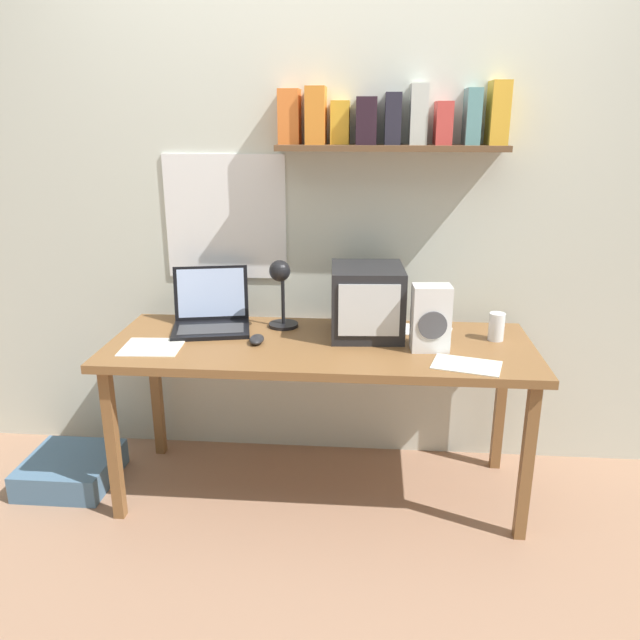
{
  "coord_description": "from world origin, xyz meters",
  "views": [
    {
      "loc": [
        0.2,
        -2.45,
        1.61
      ],
      "look_at": [
        0.0,
        0.0,
        0.81
      ],
      "focal_mm": 35.0,
      "sensor_mm": 36.0,
      "label": 1
    }
  ],
  "objects_px": {
    "corner_desk": "(320,356)",
    "open_notebook": "(426,331)",
    "crt_monitor": "(367,301)",
    "loose_paper_near_laptop": "(152,347)",
    "floor_cushion": "(71,470)",
    "juice_glass": "(496,328)",
    "computer_mouse": "(257,339)",
    "desk_lamp": "(281,286)",
    "laptop": "(211,313)",
    "space_heater": "(431,318)",
    "loose_paper_near_monitor": "(467,365)"
  },
  "relations": [
    {
      "from": "corner_desk",
      "to": "open_notebook",
      "type": "bearing_deg",
      "value": 21.61
    },
    {
      "from": "crt_monitor",
      "to": "open_notebook",
      "type": "xyz_separation_m",
      "value": [
        0.26,
        0.06,
        -0.15
      ]
    },
    {
      "from": "crt_monitor",
      "to": "corner_desk",
      "type": "bearing_deg",
      "value": -151.23
    },
    {
      "from": "loose_paper_near_laptop",
      "to": "floor_cushion",
      "type": "bearing_deg",
      "value": 169.77
    },
    {
      "from": "open_notebook",
      "to": "corner_desk",
      "type": "bearing_deg",
      "value": -158.39
    },
    {
      "from": "juice_glass",
      "to": "computer_mouse",
      "type": "height_order",
      "value": "juice_glass"
    },
    {
      "from": "desk_lamp",
      "to": "open_notebook",
      "type": "xyz_separation_m",
      "value": [
        0.64,
        0.02,
        -0.2
      ]
    },
    {
      "from": "computer_mouse",
      "to": "floor_cushion",
      "type": "height_order",
      "value": "computer_mouse"
    },
    {
      "from": "desk_lamp",
      "to": "open_notebook",
      "type": "bearing_deg",
      "value": 5.4
    },
    {
      "from": "laptop",
      "to": "floor_cushion",
      "type": "xyz_separation_m",
      "value": [
        -0.65,
        -0.19,
        -0.71
      ]
    },
    {
      "from": "corner_desk",
      "to": "juice_glass",
      "type": "height_order",
      "value": "juice_glass"
    },
    {
      "from": "floor_cushion",
      "to": "loose_paper_near_laptop",
      "type": "bearing_deg",
      "value": -10.23
    },
    {
      "from": "loose_paper_near_laptop",
      "to": "corner_desk",
      "type": "bearing_deg",
      "value": 9.61
    },
    {
      "from": "desk_lamp",
      "to": "loose_paper_near_laptop",
      "type": "relative_size",
      "value": 1.27
    },
    {
      "from": "desk_lamp",
      "to": "space_heater",
      "type": "distance_m",
      "value": 0.67
    },
    {
      "from": "juice_glass",
      "to": "loose_paper_near_monitor",
      "type": "distance_m",
      "value": 0.35
    },
    {
      "from": "desk_lamp",
      "to": "loose_paper_near_laptop",
      "type": "distance_m",
      "value": 0.6
    },
    {
      "from": "computer_mouse",
      "to": "space_heater",
      "type": "bearing_deg",
      "value": -1.55
    },
    {
      "from": "crt_monitor",
      "to": "juice_glass",
      "type": "height_order",
      "value": "crt_monitor"
    },
    {
      "from": "computer_mouse",
      "to": "floor_cushion",
      "type": "distance_m",
      "value": 1.11
    },
    {
      "from": "corner_desk",
      "to": "floor_cushion",
      "type": "height_order",
      "value": "corner_desk"
    },
    {
      "from": "juice_glass",
      "to": "floor_cushion",
      "type": "bearing_deg",
      "value": -176.16
    },
    {
      "from": "loose_paper_near_laptop",
      "to": "space_heater",
      "type": "bearing_deg",
      "value": 3.57
    },
    {
      "from": "laptop",
      "to": "computer_mouse",
      "type": "bearing_deg",
      "value": -49.98
    },
    {
      "from": "laptop",
      "to": "space_heater",
      "type": "relative_size",
      "value": 1.43
    },
    {
      "from": "space_heater",
      "to": "open_notebook",
      "type": "xyz_separation_m",
      "value": [
        0.01,
        0.23,
        -0.13
      ]
    },
    {
      "from": "open_notebook",
      "to": "floor_cushion",
      "type": "height_order",
      "value": "open_notebook"
    },
    {
      "from": "corner_desk",
      "to": "loose_paper_near_laptop",
      "type": "distance_m",
      "value": 0.7
    },
    {
      "from": "juice_glass",
      "to": "space_heater",
      "type": "distance_m",
      "value": 0.33
    },
    {
      "from": "desk_lamp",
      "to": "floor_cushion",
      "type": "distance_m",
      "value": 1.3
    },
    {
      "from": "floor_cushion",
      "to": "space_heater",
      "type": "bearing_deg",
      "value": -0.51
    },
    {
      "from": "crt_monitor",
      "to": "laptop",
      "type": "relative_size",
      "value": 0.89
    },
    {
      "from": "corner_desk",
      "to": "floor_cushion",
      "type": "bearing_deg",
      "value": -178.46
    },
    {
      "from": "laptop",
      "to": "juice_glass",
      "type": "relative_size",
      "value": 3.25
    },
    {
      "from": "laptop",
      "to": "floor_cushion",
      "type": "distance_m",
      "value": 0.99
    },
    {
      "from": "loose_paper_near_monitor",
      "to": "floor_cushion",
      "type": "relative_size",
      "value": 0.73
    },
    {
      "from": "computer_mouse",
      "to": "loose_paper_near_laptop",
      "type": "height_order",
      "value": "computer_mouse"
    },
    {
      "from": "loose_paper_near_monitor",
      "to": "laptop",
      "type": "bearing_deg",
      "value": 161.09
    },
    {
      "from": "corner_desk",
      "to": "loose_paper_near_laptop",
      "type": "xyz_separation_m",
      "value": [
        -0.68,
        -0.12,
        0.06
      ]
    },
    {
      "from": "floor_cushion",
      "to": "crt_monitor",
      "type": "bearing_deg",
      "value": 6.51
    },
    {
      "from": "crt_monitor",
      "to": "desk_lamp",
      "type": "relative_size",
      "value": 1.08
    },
    {
      "from": "corner_desk",
      "to": "juice_glass",
      "type": "bearing_deg",
      "value": 7.4
    },
    {
      "from": "juice_glass",
      "to": "crt_monitor",
      "type": "bearing_deg",
      "value": 177.26
    },
    {
      "from": "desk_lamp",
      "to": "computer_mouse",
      "type": "xyz_separation_m",
      "value": [
        -0.08,
        -0.19,
        -0.19
      ]
    },
    {
      "from": "loose_paper_near_monitor",
      "to": "floor_cushion",
      "type": "bearing_deg",
      "value": 174.19
    },
    {
      "from": "laptop",
      "to": "computer_mouse",
      "type": "xyz_separation_m",
      "value": [
        0.24,
        -0.19,
        -0.05
      ]
    },
    {
      "from": "space_heater",
      "to": "floor_cushion",
      "type": "relative_size",
      "value": 0.68
    },
    {
      "from": "laptop",
      "to": "floor_cushion",
      "type": "height_order",
      "value": "laptop"
    },
    {
      "from": "desk_lamp",
      "to": "loose_paper_near_monitor",
      "type": "distance_m",
      "value": 0.87
    },
    {
      "from": "corner_desk",
      "to": "computer_mouse",
      "type": "distance_m",
      "value": 0.28
    }
  ]
}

